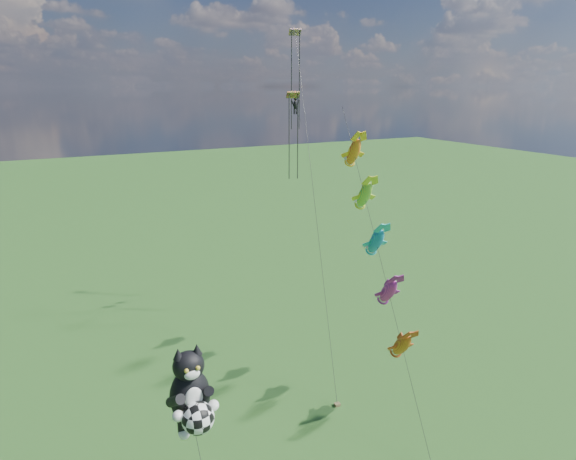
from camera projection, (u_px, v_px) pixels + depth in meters
name	position (u px, v px, depth m)	size (l,w,h in m)	color
cat_kite_rig	(192.00, 395.00, 23.49)	(2.29, 4.04, 9.94)	brown
fish_windsock_rig	(376.00, 242.00, 33.53)	(3.37, 15.69, 20.39)	brown
parafoil_rig	(296.00, 104.00, 42.26)	(5.87, 16.91, 26.81)	brown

